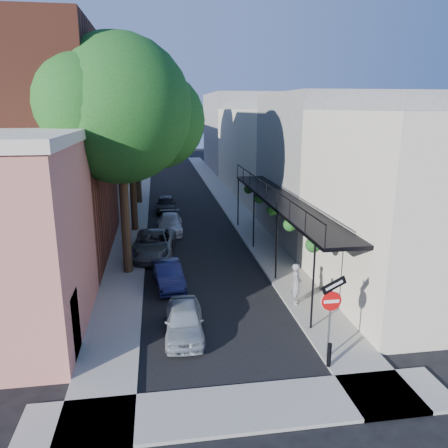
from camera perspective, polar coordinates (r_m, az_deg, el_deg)
name	(u,v)px	position (r m, az deg, el deg)	size (l,w,h in m)	color
ground	(239,388)	(13.92, 1.95, -20.60)	(160.00, 160.00, 0.00)	black
road_surface	(181,196)	(41.97, -5.62, 3.72)	(6.00, 64.00, 0.01)	black
sidewalk_left	(139,196)	(41.95, -11.09, 3.58)	(2.00, 64.00, 0.12)	gray
sidewalk_right	(222,194)	(42.36, -0.20, 3.97)	(2.00, 64.00, 0.12)	gray
sidewalk_cross	(246,408)	(13.10, 2.83, -22.88)	(12.00, 2.00, 0.12)	gray
buildings_left	(73,146)	(40.65, -19.09, 9.65)	(10.10, 59.10, 12.00)	#C87366
buildings_right	(275,148)	(42.28, 6.71, 9.82)	(9.80, 55.00, 10.00)	beige
sign_post	(331,304)	(14.53, 13.82, -10.14)	(0.89, 0.17, 2.99)	#595B60
bollard	(329,355)	(14.80, 13.57, -16.29)	(0.14, 0.14, 0.80)	black
oak_near	(129,113)	(21.43, -12.33, 14.02)	(7.48, 6.80, 11.42)	black
oak_mid	(136,125)	(29.41, -11.45, 12.60)	(6.60, 6.00, 10.20)	black
oak_far	(140,106)	(38.42, -10.87, 14.89)	(7.70, 7.00, 11.90)	black
parked_car_a	(184,321)	(16.35, -5.22, -12.45)	(1.39, 3.44, 1.17)	#959EA5
parked_car_b	(168,275)	(20.65, -7.32, -6.58)	(1.20, 3.44, 1.13)	#121538
parked_car_c	(153,244)	(24.85, -9.20, -2.62)	(2.28, 4.95, 1.37)	#55585C
parked_car_d	(170,224)	(29.50, -7.08, 0.05)	(1.64, 4.05, 1.17)	silver
parked_car_e	(166,204)	(35.30, -7.58, 2.59)	(1.53, 3.79, 1.29)	black
pedestrian	(296,284)	(18.60, 9.44, -7.70)	(0.64, 0.42, 1.76)	gray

